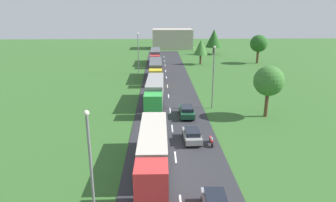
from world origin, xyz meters
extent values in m
cube|color=#2B2B30|center=(0.00, 24.50, 0.03)|extent=(10.00, 140.00, 0.06)
cube|color=white|center=(0.00, 15.60, 0.07)|extent=(0.16, 2.40, 0.01)
cube|color=white|center=(0.00, 23.17, 0.07)|extent=(0.16, 2.40, 0.01)
cube|color=white|center=(0.00, 30.03, 0.07)|extent=(0.16, 2.40, 0.01)
cube|color=white|center=(0.00, 37.49, 0.07)|extent=(0.16, 2.40, 0.01)
cube|color=white|center=(0.00, 44.47, 0.07)|extent=(0.16, 2.40, 0.01)
cube|color=white|center=(0.00, 52.06, 0.07)|extent=(0.16, 2.40, 0.01)
cube|color=white|center=(0.00, 58.95, 0.07)|extent=(0.16, 2.40, 0.01)
cube|color=white|center=(0.00, 66.76, 0.07)|extent=(0.16, 2.40, 0.01)
cube|color=white|center=(0.00, 73.28, 0.07)|extent=(0.16, 2.40, 0.01)
cube|color=white|center=(0.00, 81.14, 0.07)|extent=(0.16, 2.40, 0.01)
cube|color=red|center=(-2.19, 7.74, 2.07)|extent=(2.45, 2.41, 3.03)
cube|color=black|center=(-2.20, 6.59, 2.62)|extent=(2.10, 0.11, 1.33)
cube|color=beige|center=(-2.16, 14.21, 2.24)|extent=(2.54, 9.86, 2.76)
cube|color=black|center=(-2.16, 14.21, 0.66)|extent=(0.94, 9.36, 0.24)
cylinder|color=black|center=(-1.10, 17.16, 0.56)|extent=(0.35, 1.00, 1.00)
cylinder|color=black|center=(-3.20, 17.17, 0.56)|extent=(0.35, 1.00, 1.00)
cylinder|color=black|center=(-1.09, 18.35, 0.56)|extent=(0.35, 1.00, 1.00)
cylinder|color=black|center=(-3.19, 18.36, 0.56)|extent=(0.35, 1.00, 1.00)
cube|color=green|center=(-2.41, 27.30, 1.95)|extent=(2.51, 2.57, 2.78)
cube|color=black|center=(-2.45, 26.10, 2.45)|extent=(2.10, 0.16, 1.22)
cube|color=gray|center=(-2.23, 33.86, 2.36)|extent=(2.78, 10.00, 2.99)
cube|color=black|center=(-2.23, 33.86, 0.66)|extent=(1.17, 9.45, 0.24)
cylinder|color=black|center=(-1.38, 26.64, 0.56)|extent=(0.38, 1.01, 1.00)
cylinder|color=black|center=(-3.48, 26.70, 0.56)|extent=(0.38, 1.01, 1.00)
cylinder|color=black|center=(-1.09, 36.81, 0.56)|extent=(0.38, 1.01, 1.00)
cylinder|color=black|center=(-3.19, 36.87, 0.56)|extent=(0.38, 1.01, 1.00)
cylinder|color=black|center=(-1.06, 38.00, 0.56)|extent=(0.38, 1.01, 1.00)
cylinder|color=black|center=(-3.16, 38.06, 0.56)|extent=(0.38, 1.01, 1.00)
cube|color=yellow|center=(-2.25, 44.26, 1.94)|extent=(2.46, 2.45, 2.76)
cube|color=black|center=(-2.24, 43.11, 2.44)|extent=(2.10, 0.12, 1.22)
cube|color=#4C5156|center=(-2.31, 51.22, 2.35)|extent=(2.60, 10.82, 2.98)
cube|color=black|center=(-2.31, 51.22, 0.66)|extent=(1.00, 10.27, 0.24)
cylinder|color=black|center=(-1.19, 43.66, 0.56)|extent=(0.36, 1.00, 1.00)
cylinder|color=black|center=(-3.29, 43.64, 0.56)|extent=(0.36, 1.00, 1.00)
cylinder|color=black|center=(-1.30, 54.47, 0.56)|extent=(0.36, 1.00, 1.00)
cylinder|color=black|center=(-3.40, 54.45, 0.56)|extent=(0.36, 1.00, 1.00)
cylinder|color=black|center=(-1.31, 55.76, 0.56)|extent=(0.36, 1.00, 1.00)
cylinder|color=black|center=(-3.41, 55.74, 0.56)|extent=(0.36, 1.00, 1.00)
cube|color=red|center=(-2.58, 62.98, 1.89)|extent=(2.45, 2.46, 2.65)
cube|color=black|center=(-2.58, 61.81, 2.36)|extent=(2.10, 0.10, 1.17)
cube|color=#4C5156|center=(-2.56, 69.84, 2.34)|extent=(2.52, 10.58, 2.96)
cube|color=black|center=(-2.56, 69.84, 0.66)|extent=(0.92, 10.05, 0.24)
cylinder|color=black|center=(-1.53, 62.36, 0.56)|extent=(0.35, 1.00, 1.00)
cylinder|color=black|center=(-3.63, 62.36, 0.56)|extent=(0.35, 1.00, 1.00)
cylinder|color=black|center=(-1.50, 73.01, 0.56)|extent=(0.35, 1.00, 1.00)
cylinder|color=black|center=(-3.60, 73.02, 0.56)|extent=(0.35, 1.00, 1.00)
cylinder|color=black|center=(-1.50, 74.28, 0.56)|extent=(0.35, 1.00, 1.00)
cylinder|color=black|center=(-3.60, 74.29, 0.56)|extent=(0.35, 1.00, 1.00)
cube|color=black|center=(2.39, 6.84, 1.33)|extent=(1.55, 2.36, 0.51)
cylinder|color=black|center=(3.20, 8.01, 0.38)|extent=(0.24, 0.65, 0.64)
cylinder|color=black|center=(1.65, 8.06, 0.38)|extent=(0.24, 0.65, 0.64)
cube|color=gray|center=(2.03, 19.36, 0.70)|extent=(1.95, 3.97, 0.65)
cube|color=black|center=(2.04, 19.16, 1.26)|extent=(1.60, 2.24, 0.47)
cylinder|color=black|center=(1.17, 20.66, 0.38)|extent=(0.24, 0.65, 0.64)
cylinder|color=black|center=(2.80, 20.71, 0.38)|extent=(0.24, 0.65, 0.64)
cylinder|color=black|center=(1.26, 18.00, 0.38)|extent=(0.24, 0.65, 0.64)
cylinder|color=black|center=(2.89, 18.05, 0.38)|extent=(0.24, 0.65, 0.64)
cube|color=#19472D|center=(2.17, 27.47, 0.72)|extent=(1.88, 4.51, 0.68)
cube|color=black|center=(2.17, 27.25, 1.31)|extent=(1.58, 2.52, 0.49)
cylinder|color=black|center=(1.33, 29.00, 0.38)|extent=(0.22, 0.64, 0.64)
cylinder|color=black|center=(3.01, 29.00, 0.38)|extent=(0.22, 0.64, 0.64)
cylinder|color=black|center=(1.33, 25.94, 0.38)|extent=(0.22, 0.64, 0.64)
cylinder|color=black|center=(3.01, 25.94, 0.38)|extent=(0.22, 0.64, 0.64)
cylinder|color=black|center=(4.06, 17.76, 0.38)|extent=(0.12, 0.64, 0.64)
cylinder|color=black|center=(4.06, 19.06, 0.38)|extent=(0.14, 0.64, 0.64)
cube|color=red|center=(4.06, 18.41, 0.60)|extent=(0.20, 1.40, 0.36)
ellipsoid|color=gray|center=(4.06, 18.26, 0.83)|extent=(0.28, 0.52, 0.28)
cylinder|color=slate|center=(-6.01, 6.00, 4.04)|extent=(0.18, 0.18, 8.07)
sphere|color=silver|center=(-6.01, 6.00, 8.19)|extent=(0.36, 0.36, 0.36)
cylinder|color=slate|center=(6.31, 31.11, 4.48)|extent=(0.18, 0.18, 8.96)
sphere|color=silver|center=(6.31, 31.11, 9.08)|extent=(0.36, 0.36, 0.36)
cylinder|color=slate|center=(-6.27, 57.12, 4.44)|extent=(0.18, 0.18, 8.88)
sphere|color=silver|center=(-6.27, 57.12, 9.00)|extent=(0.36, 0.36, 0.36)
cylinder|color=#513823|center=(13.10, 27.30, 1.76)|extent=(0.49, 0.49, 3.52)
sphere|color=#38702D|center=(13.10, 27.30, 5.04)|extent=(4.06, 4.06, 4.06)
cylinder|color=#513823|center=(25.32, 69.42, 1.83)|extent=(0.63, 0.63, 3.66)
sphere|color=#23561E|center=(25.32, 69.42, 5.37)|extent=(4.57, 4.57, 4.57)
cylinder|color=#513823|center=(16.25, 86.65, 1.16)|extent=(0.39, 0.39, 2.32)
cone|color=#23561E|center=(16.25, 86.65, 5.18)|extent=(5.21, 5.21, 5.73)
cylinder|color=#513823|center=(9.53, 68.18, 1.29)|extent=(0.52, 0.52, 2.58)
cone|color=#38702D|center=(9.53, 68.18, 4.59)|extent=(3.66, 3.66, 4.02)
cube|color=#B2A899|center=(3.51, 102.72, 3.55)|extent=(14.63, 9.44, 7.11)
camera|label=1|loc=(-1.56, -11.27, 14.23)|focal=31.98mm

